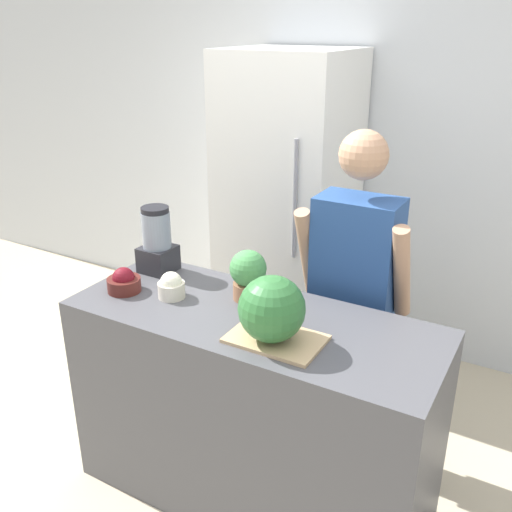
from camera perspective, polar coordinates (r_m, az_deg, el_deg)
The scene contains 10 objects.
wall_back at distance 3.59m, azimuth 12.97°, elevation 10.53°, with size 8.00×0.06×2.60m.
counter_island at distance 2.55m, azimuth -0.35°, elevation -15.12°, with size 1.53×0.60×0.92m.
refrigerator at distance 3.51m, azimuth 3.18°, elevation 4.61°, with size 0.71×0.70×1.87m.
person at distance 2.64m, azimuth 9.67°, elevation -4.44°, with size 0.50×0.26×1.60m.
cutting_board at distance 2.13m, azimuth 2.01°, elevation -8.28°, with size 0.35×0.23×0.01m.
watermelon at distance 2.06m, azimuth 1.58°, elevation -5.31°, with size 0.25×0.25×0.25m.
bowl_cherries at distance 2.55m, azimuth -13.08°, elevation -2.54°, with size 0.15×0.15×0.11m.
bowl_cream at distance 2.45m, azimuth -8.47°, elevation -3.02°, with size 0.12×0.12×0.12m.
blender at distance 2.68m, azimuth -9.87°, elevation 1.45°, with size 0.15×0.15×0.31m.
potted_plant at distance 2.38m, azimuth -0.79°, elevation -1.80°, with size 0.16×0.16×0.22m.
Camera 1 is at (1.01, -1.44, 2.01)m, focal length 40.00 mm.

